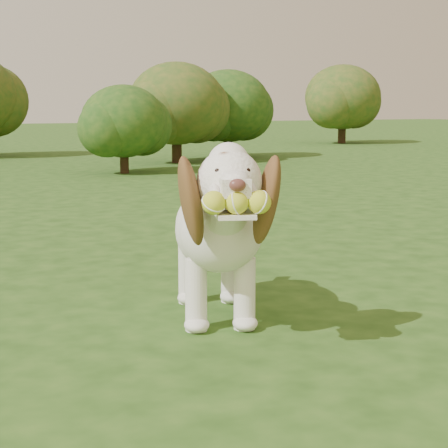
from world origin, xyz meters
TOP-DOWN VIEW (x-y plane):
  - ground at (0.00, 0.00)m, footprint 80.00×80.00m
  - dog at (-0.35, -0.20)m, footprint 0.78×1.27m
  - shrub_d at (3.76, 8.81)m, footprint 1.70×1.70m
  - shrub_c at (2.18, 7.31)m, footprint 1.27×1.27m
  - shrub_h at (10.66, 12.93)m, footprint 2.02×2.02m
  - shrub_f at (5.21, 9.53)m, footprint 1.64×1.64m

SIDE VIEW (x-z plane):
  - ground at x=0.00m, z-range 0.00..0.00m
  - dog at x=-0.35m, z-range 0.03..0.88m
  - shrub_c at x=2.18m, z-range 0.12..1.43m
  - shrub_f at x=5.21m, z-range 0.15..1.84m
  - shrub_d at x=3.76m, z-range 0.16..1.92m
  - shrub_h at x=10.66m, z-range 0.18..2.27m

